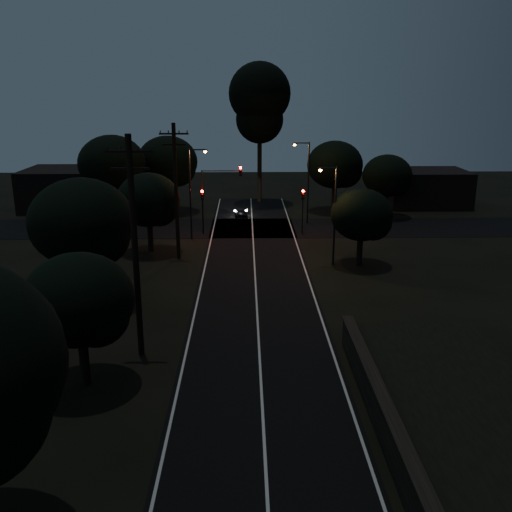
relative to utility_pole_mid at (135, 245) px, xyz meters
name	(u,v)px	position (x,y,z in m)	size (l,w,h in m)	color
road_surface	(254,261)	(6.00, 16.12, -5.73)	(60.00, 70.00, 0.03)	black
utility_pole_mid	(135,245)	(0.00, 0.00, 0.00)	(2.20, 0.30, 11.00)	black
utility_pole_far	(176,190)	(0.00, 17.00, -0.25)	(2.20, 0.30, 10.50)	black
tree_left_b	(82,303)	(-1.83, -3.10, -1.73)	(4.86, 4.86, 6.18)	black
tree_left_c	(85,225)	(-4.28, 6.87, -0.61)	(6.28, 6.28, 7.93)	black
tree_left_d	(151,201)	(-2.32, 18.90, -1.53)	(5.12, 5.12, 6.50)	black
tree_far_nw	(169,163)	(-2.77, 34.87, -0.46)	(6.43, 6.43, 8.15)	black
tree_far_w	(114,165)	(-7.76, 30.86, -0.18)	(6.71, 6.71, 8.56)	black
tree_far_ne	(337,166)	(15.21, 34.88, -0.83)	(6.00, 6.00, 7.59)	black
tree_far_e	(389,177)	(20.18, 31.90, -1.56)	(5.08, 5.08, 6.45)	black
tree_right_a	(364,216)	(14.16, 14.91, -1.94)	(4.61, 4.61, 5.86)	black
tall_pine	(260,102)	(7.00, 40.00, 5.71)	(6.99, 6.99, 15.88)	black
building_left	(72,188)	(-14.00, 37.00, -3.54)	(10.00, 8.00, 4.40)	black
building_right	(425,188)	(26.00, 38.00, -3.74)	(9.00, 7.00, 4.00)	black
signal_left	(203,203)	(1.40, 24.99, -2.90)	(0.28, 0.35, 4.10)	black
signal_right	(303,203)	(10.60, 24.99, -2.90)	(0.28, 0.35, 4.10)	black
signal_mast	(221,187)	(3.09, 24.99, -1.40)	(3.70, 0.35, 6.25)	black
streetlight_a	(192,187)	(0.69, 23.00, -1.10)	(1.66, 0.26, 8.00)	black
streetlight_b	(306,177)	(11.31, 29.00, -1.10)	(1.66, 0.26, 8.00)	black
streetlight_c	(333,209)	(11.83, 15.00, -1.39)	(1.46, 0.26, 7.50)	black
car	(241,214)	(4.89, 31.00, -5.21)	(1.24, 3.09, 1.05)	black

